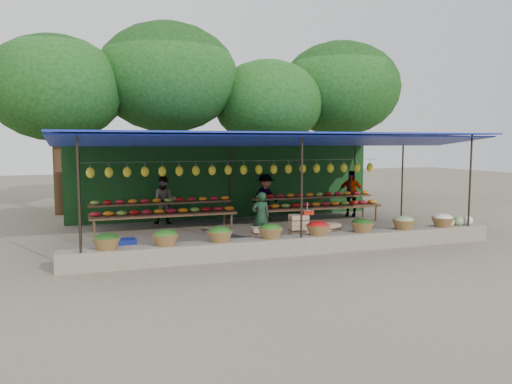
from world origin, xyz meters
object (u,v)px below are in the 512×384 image
object	(u,v)px
crate_counter	(297,233)
blue_crate_front	(104,258)
weighing_scale	(307,212)
vendor_seated	(261,217)
blue_crate_back	(124,246)

from	to	relation	value
crate_counter	blue_crate_front	xyz separation A→B (m)	(-4.71, -0.61, -0.15)
weighing_scale	vendor_seated	bearing A→B (deg)	143.85
crate_counter	blue_crate_front	world-z (taller)	crate_counter
vendor_seated	blue_crate_front	distance (m)	4.23
weighing_scale	blue_crate_back	size ratio (longest dim) A/B	0.56
crate_counter	weighing_scale	xyz separation A→B (m)	(0.26, 0.00, 0.53)
crate_counter	vendor_seated	size ratio (longest dim) A/B	1.82
crate_counter	vendor_seated	bearing A→B (deg)	135.05
crate_counter	blue_crate_front	size ratio (longest dim) A/B	4.52
blue_crate_front	blue_crate_back	size ratio (longest dim) A/B	0.96
blue_crate_back	weighing_scale	bearing A→B (deg)	-11.43
crate_counter	vendor_seated	world-z (taller)	vendor_seated
crate_counter	blue_crate_front	distance (m)	4.75
vendor_seated	weighing_scale	bearing A→B (deg)	148.53
vendor_seated	blue_crate_front	bearing A→B (deg)	23.05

